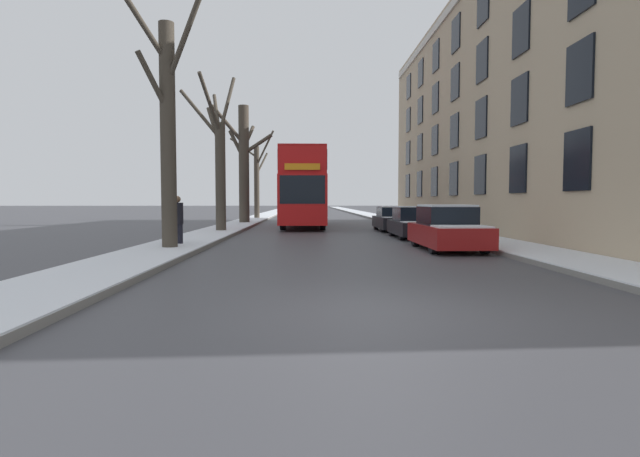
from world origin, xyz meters
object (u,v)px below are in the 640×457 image
Objects in this scene: bare_tree_left_2 at (244,161)px; pedestrian_left_sidewalk at (178,220)px; bare_tree_left_1 at (219,161)px; parked_car_2 at (393,219)px; parked_car_0 at (447,229)px; bare_tree_left_0 at (167,126)px; double_decker_bus at (303,186)px; bare_tree_left_3 at (257,178)px; parked_car_1 at (413,223)px.

pedestrian_left_sidewalk is at bearing -90.32° from bare_tree_left_2.
parked_car_2 is at bearing 10.41° from bare_tree_left_1.
bare_tree_left_0 is at bearing -176.51° from parked_car_0.
parked_car_0 is at bearing -63.56° from bare_tree_left_2.
bare_tree_left_2 is 5.29m from double_decker_bus.
pedestrian_left_sidewalk reaches higher than parked_car_2.
bare_tree_left_3 reaches higher than pedestrian_left_sidewalk.
double_decker_bus reaches higher than parked_car_2.
bare_tree_left_3 is at bearing 112.50° from parked_car_1.
bare_tree_left_0 is 9.16m from bare_tree_left_1.
bare_tree_left_1 is 8.26m from pedestrian_left_sidewalk.
bare_tree_left_3 is 12.46m from double_decker_bus.
bare_tree_left_1 is 0.99× the size of bare_tree_left_2.
bare_tree_left_0 is 15.95m from double_decker_bus.
bare_tree_left_2 is 15.82m from parked_car_1.
bare_tree_left_0 is 11.04m from parked_car_1.
parked_car_0 is 8.97m from pedestrian_left_sidewalk.
double_decker_bus is (4.06, 15.36, -1.36)m from bare_tree_left_0.
bare_tree_left_0 is 27.10m from bare_tree_left_3.
bare_tree_left_0 is at bearing -90.10° from bare_tree_left_2.
parked_car_1 is (8.83, -12.60, -3.66)m from bare_tree_left_2.
pedestrian_left_sidewalk is (-4.12, -14.07, -1.56)m from double_decker_bus.
double_decker_bus is 2.76× the size of parked_car_2.
double_decker_bus is (4.03, -2.94, -1.76)m from bare_tree_left_2.
bare_tree_left_1 is 0.68× the size of double_decker_bus.
parked_car_1 is 9.97m from pedestrian_left_sidewalk.
double_decker_bus is at bearing 107.97° from parked_car_0.
bare_tree_left_2 is 20.17m from parked_car_0.
bare_tree_left_1 is 9.98m from parked_car_1.
double_decker_bus is 6.59× the size of pedestrian_left_sidewalk.
bare_tree_left_2 is 1.08× the size of bare_tree_left_3.
parked_car_2 is (4.81, -4.58, -1.92)m from double_decker_bus.
bare_tree_left_3 is at bearing 89.99° from bare_tree_left_0.
double_decker_bus is at bearing -92.52° from pedestrian_left_sidewalk.
bare_tree_left_1 is 17.95m from bare_tree_left_3.
parked_car_2 is at bearing -40.41° from bare_tree_left_2.
bare_tree_left_2 is 8.82m from bare_tree_left_3.
bare_tree_left_1 is 7.51m from double_decker_bus.
bare_tree_left_3 is at bearing 109.06° from double_decker_bus.
parked_car_2 is (8.90, 1.64, -2.92)m from bare_tree_left_1.
bare_tree_left_0 reaches higher than parked_car_2.
bare_tree_left_1 reaches higher than parked_car_1.
bare_tree_left_0 is at bearing -90.01° from bare_tree_left_3.
pedestrian_left_sidewalk is (-8.93, 0.75, 0.29)m from parked_car_0.
parked_car_0 is 5.17m from parked_car_1.
parked_car_2 is at bearing 90.00° from parked_car_1.
parked_car_1 is at bearing -67.50° from bare_tree_left_3.
double_decker_bus is 2.97× the size of parked_car_1.
double_decker_bus reaches higher than parked_car_1.
bare_tree_left_0 reaches higher than pedestrian_left_sidewalk.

